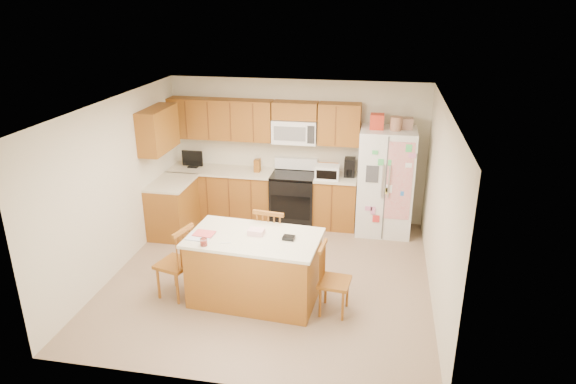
% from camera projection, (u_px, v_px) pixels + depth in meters
% --- Properties ---
extents(ground, '(4.50, 4.50, 0.00)m').
position_uv_depth(ground, '(271.00, 276.00, 7.45)').
color(ground, '#806C51').
rests_on(ground, ground).
extents(room_shell, '(4.60, 4.60, 2.52)m').
position_uv_depth(room_shell, '(269.00, 183.00, 6.94)').
color(room_shell, beige).
rests_on(room_shell, ground).
extents(cabinetry, '(3.36, 1.56, 2.15)m').
position_uv_depth(cabinetry, '(237.00, 173.00, 8.94)').
color(cabinetry, brown).
rests_on(cabinetry, ground).
extents(stove, '(0.76, 0.65, 1.13)m').
position_uv_depth(stove, '(294.00, 198.00, 9.06)').
color(stove, black).
rests_on(stove, ground).
extents(refrigerator, '(0.90, 0.79, 2.04)m').
position_uv_depth(refrigerator, '(385.00, 181.00, 8.58)').
color(refrigerator, white).
rests_on(refrigerator, ground).
extents(island, '(1.76, 1.10, 1.01)m').
position_uv_depth(island, '(255.00, 268.00, 6.74)').
color(island, brown).
rests_on(island, ground).
extents(windsor_chair_left, '(0.52, 0.53, 1.02)m').
position_uv_depth(windsor_chair_left, '(176.00, 263.00, 6.82)').
color(windsor_chair_left, brown).
rests_on(windsor_chair_left, ground).
extents(windsor_chair_back, '(0.51, 0.50, 1.08)m').
position_uv_depth(windsor_chair_back, '(273.00, 244.00, 7.29)').
color(windsor_chair_back, brown).
rests_on(windsor_chair_back, ground).
extents(windsor_chair_right, '(0.42, 0.44, 0.94)m').
position_uv_depth(windsor_chair_right, '(333.00, 281.00, 6.47)').
color(windsor_chair_right, brown).
rests_on(windsor_chair_right, ground).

